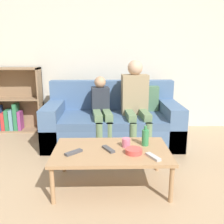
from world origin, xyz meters
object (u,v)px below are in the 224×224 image
object	(u,v)px
coffee_table	(111,153)
cup_near	(126,143)
bottle	(145,137)
tv_remote_1	(74,152)
snack_bowl	(134,151)
bookshelf	(15,106)
tv_remote_0	(108,149)
person_child	(101,108)
person_adult	(136,98)
couch	(113,122)
tv_remote_2	(153,157)

from	to	relation	value
coffee_table	cup_near	distance (m)	0.18
cup_near	bottle	xyz separation A→B (m)	(0.19, 0.03, 0.04)
tv_remote_1	snack_bowl	bearing A→B (deg)	45.90
bookshelf	snack_bowl	distance (m)	2.50
tv_remote_1	bottle	world-z (taller)	bottle
tv_remote_0	tv_remote_1	bearing A→B (deg)	163.21
bookshelf	person_child	world-z (taller)	bookshelf
tv_remote_0	person_adult	bearing A→B (deg)	42.09
bookshelf	person_adult	size ratio (longest dim) A/B	0.88
couch	person_child	size ratio (longest dim) A/B	1.97
person_adult	couch	bearing A→B (deg)	160.04
bottle	cup_near	bearing A→B (deg)	-169.92
tv_remote_1	snack_bowl	distance (m)	0.54
snack_bowl	person_child	bearing A→B (deg)	105.02
couch	cup_near	xyz separation A→B (m)	(0.10, -1.13, 0.13)
coffee_table	tv_remote_1	world-z (taller)	tv_remote_1
coffee_table	snack_bowl	bearing A→B (deg)	-23.87
coffee_table	person_adult	world-z (taller)	person_adult
person_adult	tv_remote_0	bearing A→B (deg)	-112.59
tv_remote_0	snack_bowl	xyz separation A→B (m)	(0.23, -0.08, 0.01)
couch	snack_bowl	size ratio (longest dim) A/B	11.82
coffee_table	tv_remote_0	bearing A→B (deg)	-161.35
tv_remote_2	bottle	bearing A→B (deg)	68.58
snack_bowl	tv_remote_2	bearing A→B (deg)	-32.57
cup_near	tv_remote_0	distance (m)	0.19
coffee_table	bottle	world-z (taller)	bottle
tv_remote_2	bottle	xyz separation A→B (m)	(-0.02, 0.29, 0.07)
tv_remote_1	bookshelf	bearing A→B (deg)	169.55
couch	snack_bowl	world-z (taller)	couch
person_child	tv_remote_2	distance (m)	1.34
tv_remote_0	coffee_table	bearing A→B (deg)	-10.56
bookshelf	tv_remote_1	xyz separation A→B (m)	(1.17, -1.82, -0.03)
tv_remote_0	bottle	bearing A→B (deg)	-11.51
person_child	snack_bowl	size ratio (longest dim) A/B	5.99
snack_bowl	bottle	distance (m)	0.24
person_child	bookshelf	bearing A→B (deg)	147.08
couch	tv_remote_2	xyz separation A→B (m)	(0.31, -1.39, 0.10)
couch	person_child	distance (m)	0.32
couch	person_adult	xyz separation A→B (m)	(0.30, -0.09, 0.37)
couch	person_adult	distance (m)	0.49
person_child	tv_remote_2	size ratio (longest dim) A/B	5.31
coffee_table	person_adult	distance (m)	1.21
cup_near	person_adult	bearing A→B (deg)	78.73
couch	coffee_table	bearing A→B (deg)	-92.30
person_adult	tv_remote_1	distance (m)	1.40
coffee_table	tv_remote_0	distance (m)	0.05
bookshelf	cup_near	xyz separation A→B (m)	(1.65, -1.67, 0.00)
couch	cup_near	distance (m)	1.14
couch	tv_remote_1	distance (m)	1.34
tv_remote_2	bottle	world-z (taller)	bottle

